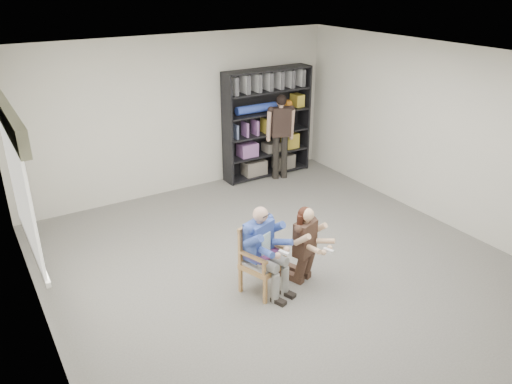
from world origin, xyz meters
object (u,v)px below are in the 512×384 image
seated_man (263,250)px  kneeling_woman (306,245)px  standing_man (280,137)px  armchair (263,259)px  bookshelf (267,124)px

seated_man → kneeling_woman: bearing=-30.9°
kneeling_woman → seated_man: bearing=149.1°
kneeling_woman → standing_man: size_ratio=0.65×
armchair → standing_man: (2.32, 3.05, 0.38)m
seated_man → bookshelf: bearing=37.5°
armchair → seated_man: bearing=0.0°
standing_man → seated_man: bearing=-109.1°
armchair → kneeling_woman: bearing=-30.9°
armchair → standing_man: standing_man is taller
armchair → standing_man: 3.85m
kneeling_woman → standing_man: (1.74, 3.17, 0.29)m
bookshelf → armchair: bearing=-123.4°
seated_man → bookshelf: bookshelf is taller
seated_man → bookshelf: 4.04m
armchair → seated_man: 0.14m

